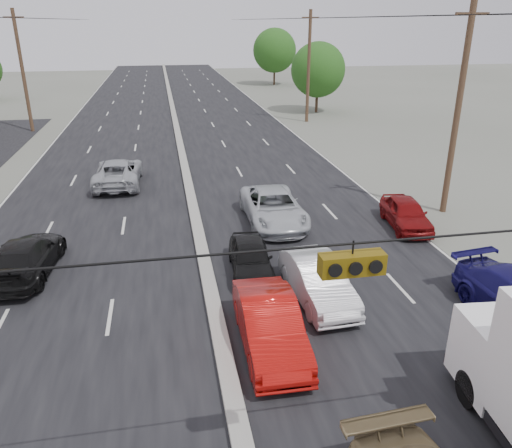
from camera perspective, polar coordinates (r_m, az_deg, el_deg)
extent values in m
cube|color=black|center=(37.73, -8.52, 8.14)|extent=(20.00, 160.00, 0.02)
cube|color=gray|center=(37.71, -8.53, 8.28)|extent=(0.50, 160.00, 0.20)
cylinder|color=#422D1E|center=(48.12, -25.10, 15.43)|extent=(0.30, 0.30, 10.00)
cube|color=#422D1E|center=(47.95, -25.97, 20.49)|extent=(1.60, 0.12, 0.12)
cylinder|color=#422D1E|center=(25.95, 22.04, 11.75)|extent=(0.30, 0.30, 10.00)
cube|color=#422D1E|center=(25.64, 23.50, 21.19)|extent=(1.60, 0.12, 0.12)
cylinder|color=#422D1E|center=(48.78, 6.03, 17.36)|extent=(0.30, 0.30, 10.00)
cube|color=#422D1E|center=(48.62, 6.25, 22.41)|extent=(1.60, 0.12, 0.12)
cylinder|color=black|center=(7.46, 0.26, -3.13)|extent=(25.00, 0.04, 0.04)
cube|color=#72590C|center=(8.01, 10.89, -4.49)|extent=(1.05, 0.30, 0.35)
cylinder|color=#382619|center=(54.68, 6.95, 13.88)|extent=(0.28, 0.28, 2.52)
sphere|color=#245516|center=(54.33, 7.10, 17.09)|extent=(5.60, 5.60, 5.60)
cylinder|color=#382619|center=(78.91, 2.10, 16.66)|extent=(0.28, 0.28, 2.88)
sphere|color=#245516|center=(78.65, 2.13, 19.21)|extent=(6.40, 6.40, 6.40)
cylinder|color=black|center=(14.16, 23.28, -16.93)|extent=(0.40, 0.97, 0.94)
imported|color=#B10E0A|center=(14.82, 1.59, -11.51)|extent=(1.69, 4.70, 1.54)
imported|color=black|center=(18.99, -0.62, -3.87)|extent=(1.79, 3.92, 1.30)
imported|color=silver|center=(17.33, 7.05, -6.47)|extent=(1.80, 4.53, 1.47)
imported|color=#BABEC3|center=(23.69, 2.00, 1.87)|extent=(2.62, 5.60, 1.55)
imported|color=maroon|center=(24.23, 16.75, 1.15)|extent=(2.15, 4.22, 1.38)
imported|color=black|center=(20.79, -24.83, -3.46)|extent=(2.42, 5.10, 1.44)
imported|color=#A9ACB1|center=(30.48, -15.49, 5.71)|extent=(2.71, 5.60, 1.54)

